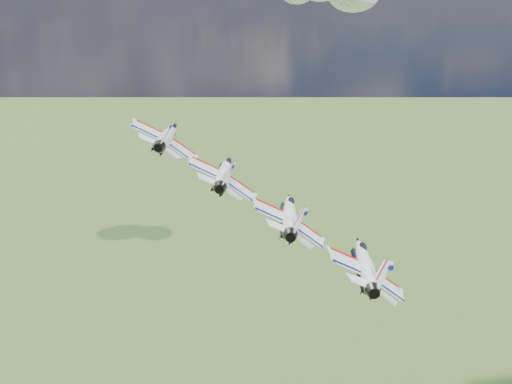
# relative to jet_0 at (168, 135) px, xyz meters

# --- Properties ---
(jet_0) EXTENTS (11.42, 15.45, 9.26)m
(jet_0) POSITION_rel_jet_0_xyz_m (0.00, 0.00, 0.00)
(jet_0) COLOR white
(jet_1) EXTENTS (11.42, 15.45, 9.26)m
(jet_1) POSITION_rel_jet_0_xyz_m (8.95, -6.84, -3.53)
(jet_1) COLOR white
(jet_2) EXTENTS (11.42, 15.45, 9.26)m
(jet_2) POSITION_rel_jet_0_xyz_m (17.89, -13.67, -7.05)
(jet_2) COLOR white
(jet_3) EXTENTS (11.42, 15.45, 9.26)m
(jet_3) POSITION_rel_jet_0_xyz_m (26.84, -20.51, -10.58)
(jet_3) COLOR white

